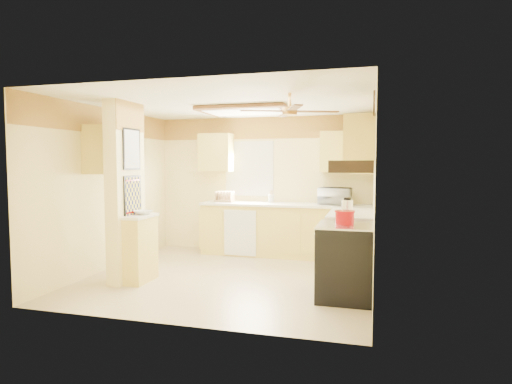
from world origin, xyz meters
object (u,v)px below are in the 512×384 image
(stove, at_px, (345,261))
(dutch_oven, at_px, (345,217))
(microwave, at_px, (335,196))
(kettle, at_px, (347,207))
(bowl, at_px, (143,212))

(stove, relative_size, dutch_oven, 3.74)
(microwave, distance_m, kettle, 1.44)
(microwave, xyz_separation_m, bowl, (-2.47, -2.12, -0.12))
(bowl, xyz_separation_m, dutch_oven, (2.76, -0.01, 0.03))
(microwave, relative_size, dutch_oven, 2.16)
(bowl, xyz_separation_m, kettle, (2.75, 0.72, 0.08))
(dutch_oven, bearing_deg, microwave, 97.85)
(dutch_oven, height_order, kettle, kettle)
(stove, xyz_separation_m, microwave, (-0.31, 2.17, 0.63))
(kettle, bearing_deg, microwave, 101.41)
(stove, distance_m, dutch_oven, 0.54)
(stove, bearing_deg, dutch_oven, 108.97)
(dutch_oven, bearing_deg, stove, -71.03)
(microwave, height_order, dutch_oven, microwave)
(microwave, xyz_separation_m, dutch_oven, (0.29, -2.13, -0.09))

